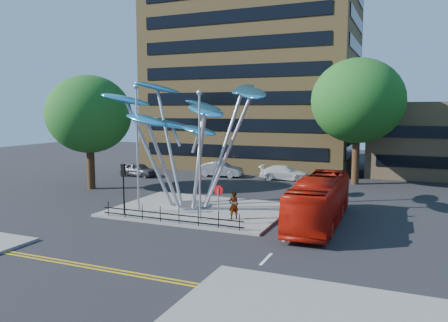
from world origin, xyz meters
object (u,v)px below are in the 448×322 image
at_px(no_entry_sign_island, 218,198).
at_px(pedestrian, 234,205).
at_px(tree_right, 358,101).
at_px(traffic_light_island, 123,178).
at_px(tree_left, 89,114).
at_px(street_lamp_left, 137,137).
at_px(parked_car_right, 285,173).
at_px(street_lamp_right, 200,144).
at_px(red_bus, 319,201).
at_px(leaf_sculpture, 190,114).
at_px(parked_car_mid, 220,169).
at_px(parked_car_left, 139,170).

relative_size(no_entry_sign_island, pedestrian, 1.35).
height_order(tree_right, traffic_light_island, tree_right).
height_order(tree_left, street_lamp_left, tree_left).
xyz_separation_m(no_entry_sign_island, parked_car_right, (-0.99, 19.32, -1.08)).
bearing_deg(tree_left, street_lamp_right, -25.77).
bearing_deg(tree_right, street_lamp_right, -111.54).
relative_size(street_lamp_left, red_bus, 0.82).
xyz_separation_m(leaf_sculpture, street_lamp_left, (-2.43, -3.18, -1.52)).
bearing_deg(no_entry_sign_island, pedestrian, 76.88).
xyz_separation_m(tree_left, traffic_light_island, (9.00, -7.50, -4.18)).
distance_m(tree_right, traffic_light_island, 24.06).
bearing_deg(parked_car_mid, traffic_light_island, 179.42).
xyz_separation_m(leaf_sculpture, parked_car_left, (-12.19, 11.34, -6.13)).
bearing_deg(pedestrian, parked_car_mid, -103.92).
bearing_deg(parked_car_mid, tree_left, 141.08).
bearing_deg(parked_car_mid, no_entry_sign_island, -160.55).
xyz_separation_m(street_lamp_right, parked_car_left, (-14.76, 15.02, -4.36)).
distance_m(tree_right, pedestrian, 20.00).
distance_m(pedestrian, parked_car_left, 21.68).
height_order(tree_left, no_entry_sign_island, tree_left).
height_order(leaf_sculpture, no_entry_sign_island, leaf_sculpture).
xyz_separation_m(traffic_light_island, parked_car_left, (-9.26, 15.52, -1.88)).
distance_m(red_bus, parked_car_right, 17.54).
height_order(tree_left, traffic_light_island, tree_left).
xyz_separation_m(tree_right, tree_left, (-22.00, -12.00, -1.24)).
bearing_deg(red_bus, no_entry_sign_island, -152.33).
relative_size(street_lamp_left, street_lamp_right, 1.06).
xyz_separation_m(tree_right, parked_car_mid, (-13.98, -0.70, -7.24)).
bearing_deg(no_entry_sign_island, leaf_sculpture, 134.33).
height_order(street_lamp_left, traffic_light_island, street_lamp_left).
distance_m(street_lamp_left, traffic_light_island, 2.96).
distance_m(street_lamp_left, parked_car_left, 18.10).
relative_size(tree_right, tree_left, 1.17).
distance_m(leaf_sculpture, pedestrian, 7.75).
xyz_separation_m(traffic_light_island, parked_car_mid, (-0.98, 18.80, -1.82)).
bearing_deg(parked_car_mid, parked_car_right, -89.16).
xyz_separation_m(tree_left, parked_car_mid, (8.02, 11.30, -5.99)).
height_order(tree_left, pedestrian, tree_left).
xyz_separation_m(tree_left, no_entry_sign_island, (16.00, -7.48, -4.98)).
distance_m(tree_right, no_entry_sign_island, 21.31).
xyz_separation_m(tree_left, street_lamp_left, (9.50, -6.50, -1.44)).
distance_m(leaf_sculpture, parked_car_right, 16.64).
height_order(red_bus, parked_car_mid, red_bus).
distance_m(leaf_sculpture, street_lamp_left, 4.28).
height_order(tree_left, red_bus, tree_left).
bearing_deg(parked_car_right, tree_left, 123.32).
height_order(no_entry_sign_island, pedestrian, no_entry_sign_island).
height_order(street_lamp_right, parked_car_mid, street_lamp_right).
height_order(street_lamp_left, street_lamp_right, street_lamp_left).
relative_size(leaf_sculpture, parked_car_right, 2.50).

